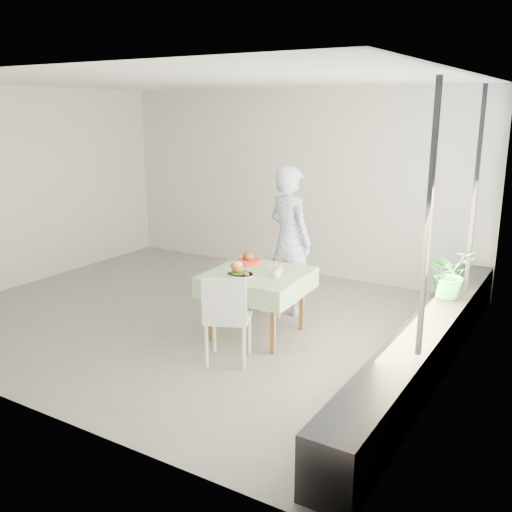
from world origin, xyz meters
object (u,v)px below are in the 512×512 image
Objects in this scene: cafe_table at (257,296)px; potted_plant at (450,273)px; chair_near at (228,335)px; main_dish at (239,271)px; diner at (289,241)px; juice_cup_orange at (279,269)px; chair_far at (282,291)px.

cafe_table is 2.11m from potted_plant.
main_dish is (-0.22, 0.55, 0.51)m from chair_near.
potted_plant is at bearing 30.31° from main_dish.
diner reaches higher than main_dish.
diner reaches higher than juice_cup_orange.
cafe_table is 1.19× the size of chair_near.
juice_cup_orange is 0.44× the size of potted_plant.
potted_plant is (1.85, 0.96, 0.32)m from cafe_table.
juice_cup_orange is at bearing 15.71° from cafe_table.
chair_far is 0.47× the size of diner.
chair_near is at bearing 116.01° from diner.
juice_cup_orange is at bearing -151.18° from potted_plant.
juice_cup_orange is (0.14, 0.81, 0.51)m from chair_near.
main_dish is at bearing -88.95° from chair_far.
main_dish is (0.02, -1.00, 0.52)m from chair_far.
main_dish is at bearing -143.41° from juice_cup_orange.
chair_near reaches higher than main_dish.
main_dish is 0.54× the size of potted_plant.
diner reaches higher than potted_plant.
chair_far is at bearing 91.05° from main_dish.
chair_far is 1.57m from chair_near.
potted_plant is at bearing 27.28° from cafe_table.
chair_far is (-0.13, 0.81, -0.19)m from cafe_table.
juice_cup_orange reaches higher than cafe_table.
diner is 6.10× the size of main_dish.
potted_plant reaches higher than chair_near.
diner is 1.08m from main_dish.
diner is 7.51× the size of juice_cup_orange.
juice_cup_orange reaches higher than chair_far.
chair_near is 1.75m from diner.
cafe_table is 0.42m from juice_cup_orange.
cafe_table is 0.77m from chair_near.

